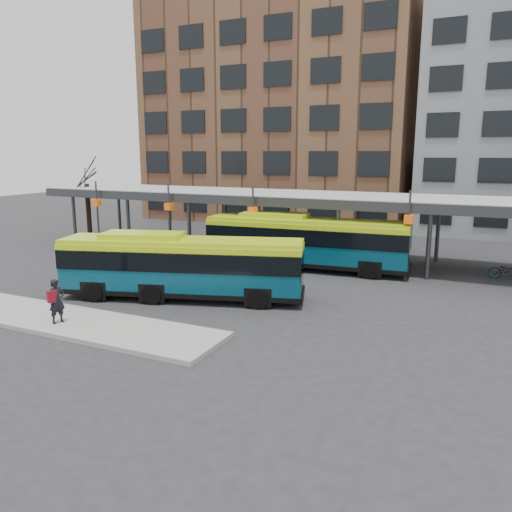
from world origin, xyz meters
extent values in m
plane|color=#28282B|center=(0.00, 0.00, 0.00)|extent=(120.00, 120.00, 0.00)
cube|color=gray|center=(-5.50, -3.00, 0.09)|extent=(14.00, 3.00, 0.18)
cube|color=#999B9E|center=(0.00, 13.00, 4.00)|extent=(40.00, 6.00, 0.35)
cube|color=#383A3D|center=(0.00, 10.00, 3.85)|extent=(40.00, 0.15, 0.55)
cylinder|color=#383A3D|center=(-18.00, 10.50, 1.90)|extent=(0.24, 0.24, 3.80)
cylinder|color=#383A3D|center=(-18.00, 15.50, 1.90)|extent=(0.24, 0.24, 3.80)
cylinder|color=#383A3D|center=(-13.00, 10.50, 1.90)|extent=(0.24, 0.24, 3.80)
cylinder|color=#383A3D|center=(-13.00, 15.50, 1.90)|extent=(0.24, 0.24, 3.80)
cylinder|color=#383A3D|center=(-8.00, 10.50, 1.90)|extent=(0.24, 0.24, 3.80)
cylinder|color=#383A3D|center=(-8.00, 15.50, 1.90)|extent=(0.24, 0.24, 3.80)
cylinder|color=#383A3D|center=(-3.00, 10.50, 1.90)|extent=(0.24, 0.24, 3.80)
cylinder|color=#383A3D|center=(-3.00, 15.50, 1.90)|extent=(0.24, 0.24, 3.80)
cylinder|color=#383A3D|center=(2.00, 10.50, 1.90)|extent=(0.24, 0.24, 3.80)
cylinder|color=#383A3D|center=(2.00, 15.50, 1.90)|extent=(0.24, 0.24, 3.80)
cylinder|color=#383A3D|center=(7.00, 10.50, 1.90)|extent=(0.24, 0.24, 3.80)
cylinder|color=#383A3D|center=(7.00, 15.50, 1.90)|extent=(0.24, 0.24, 3.80)
cylinder|color=#383A3D|center=(-15.00, 9.70, 2.40)|extent=(0.12, 0.12, 4.80)
cube|color=#C74D0B|center=(-15.00, 9.70, 3.30)|extent=(0.45, 0.45, 0.45)
cylinder|color=#383A3D|center=(-9.00, 9.70, 2.40)|extent=(0.12, 0.12, 4.80)
cube|color=#C74D0B|center=(-9.00, 9.70, 3.30)|extent=(0.45, 0.45, 0.45)
cylinder|color=#383A3D|center=(-3.00, 9.70, 2.40)|extent=(0.12, 0.12, 4.80)
cube|color=#C74D0B|center=(-3.00, 9.70, 3.30)|extent=(0.45, 0.45, 0.45)
cylinder|color=#383A3D|center=(6.00, 9.70, 2.40)|extent=(0.12, 0.12, 4.80)
cube|color=#C74D0B|center=(6.00, 9.70, 3.30)|extent=(0.45, 0.45, 0.45)
cylinder|color=black|center=(-18.00, 12.00, 2.20)|extent=(0.36, 0.36, 4.40)
cylinder|color=black|center=(-17.90, 12.00, 4.80)|extent=(0.08, 1.63, 1.59)
cylinder|color=black|center=(-18.00, 12.10, 4.80)|extent=(1.63, 0.13, 1.59)
cylinder|color=black|center=(-18.10, 11.99, 4.80)|extent=(0.15, 1.63, 1.59)
cylinder|color=black|center=(-18.00, 11.90, 4.80)|extent=(1.63, 0.10, 1.59)
cube|color=brown|center=(-10.00, 32.00, 11.00)|extent=(26.00, 14.00, 22.00)
cube|color=#073D51|center=(-2.96, 1.91, 1.48)|extent=(11.32, 5.42, 2.32)
cube|color=black|center=(-2.96, 1.91, 1.95)|extent=(11.38, 5.49, 0.88)
cube|color=#B1CE15|center=(-2.96, 1.91, 2.73)|extent=(11.29, 5.33, 0.19)
cube|color=#B1CE15|center=(-4.74, 1.38, 2.92)|extent=(4.03, 2.66, 0.32)
cube|color=black|center=(-2.96, 1.91, 0.44)|extent=(11.39, 5.49, 0.22)
cylinder|color=black|center=(0.91, 1.90, 0.46)|extent=(0.97, 0.53, 0.93)
cylinder|color=black|center=(0.26, 4.06, 0.46)|extent=(0.97, 0.53, 0.93)
cylinder|color=black|center=(-3.70, 0.51, 0.46)|extent=(0.97, 0.53, 0.93)
cylinder|color=black|center=(-4.35, 2.68, 0.46)|extent=(0.97, 0.53, 0.93)
cylinder|color=black|center=(-6.37, -0.29, 0.46)|extent=(0.97, 0.53, 0.93)
cylinder|color=black|center=(-7.02, 1.88, 0.46)|extent=(0.97, 0.53, 0.93)
cube|color=#073D51|center=(0.23, 10.12, 1.55)|extent=(11.81, 3.35, 2.43)
cube|color=black|center=(0.23, 10.12, 2.04)|extent=(11.86, 3.41, 0.92)
cube|color=#B1CE15|center=(0.23, 10.12, 2.86)|extent=(11.80, 3.25, 0.19)
cube|color=#B1CE15|center=(-1.71, 9.97, 3.06)|extent=(4.01, 2.05, 0.34)
cube|color=black|center=(0.23, 10.12, 0.46)|extent=(11.87, 3.41, 0.23)
cylinder|color=black|center=(4.19, 9.25, 0.49)|extent=(0.99, 0.37, 0.97)
cylinder|color=black|center=(4.00, 11.61, 0.49)|extent=(0.99, 0.37, 0.97)
cylinder|color=black|center=(-0.84, 8.85, 0.49)|extent=(0.99, 0.37, 0.97)
cylinder|color=black|center=(-1.03, 11.21, 0.49)|extent=(0.99, 0.37, 0.97)
cylinder|color=black|center=(-3.74, 8.61, 0.49)|extent=(0.99, 0.37, 0.97)
cylinder|color=black|center=(-3.93, 10.98, 0.49)|extent=(0.99, 0.37, 0.97)
imported|color=black|center=(-5.22, -3.48, 1.06)|extent=(0.60, 0.74, 1.76)
cube|color=maroon|center=(-5.27, -3.65, 1.29)|extent=(0.28, 0.37, 0.47)
imported|color=slate|center=(10.92, 12.33, 0.47)|extent=(1.78, 0.62, 0.94)
camera|label=1|loc=(9.64, -17.09, 6.71)|focal=35.00mm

